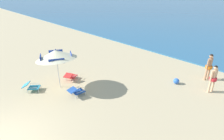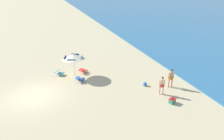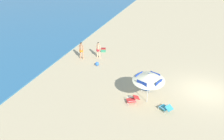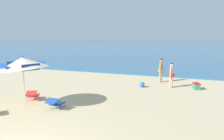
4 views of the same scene
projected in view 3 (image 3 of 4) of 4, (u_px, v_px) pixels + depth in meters
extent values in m
plane|color=tan|center=(204.00, 92.00, 18.37)|extent=(800.00, 800.00, 0.00)
cylinder|color=silver|center=(148.00, 88.00, 16.65)|extent=(0.04, 0.04, 2.27)
cone|color=beige|center=(149.00, 77.00, 16.24)|extent=(2.62, 2.59, 0.73)
cube|color=navy|center=(139.00, 75.00, 16.77)|extent=(0.75, 0.35, 0.28)
cube|color=navy|center=(142.00, 83.00, 15.76)|extent=(0.35, 0.75, 0.28)
cube|color=navy|center=(159.00, 83.00, 15.82)|extent=(0.75, 0.35, 0.28)
cube|color=navy|center=(155.00, 74.00, 16.82)|extent=(0.35, 0.75, 0.28)
sphere|color=navy|center=(149.00, 73.00, 16.11)|extent=(0.06, 0.06, 0.06)
cube|color=#1E4799|center=(146.00, 88.00, 18.42)|extent=(0.53, 0.61, 0.04)
cube|color=#1E4799|center=(151.00, 87.00, 18.22)|extent=(0.50, 0.42, 0.14)
cylinder|color=silver|center=(142.00, 90.00, 18.35)|extent=(0.03, 0.03, 0.18)
cylinder|color=silver|center=(143.00, 87.00, 18.76)|extent=(0.03, 0.03, 0.18)
cylinder|color=silver|center=(149.00, 92.00, 18.18)|extent=(0.03, 0.03, 0.18)
cylinder|color=silver|center=(150.00, 89.00, 18.60)|extent=(0.03, 0.03, 0.18)
cylinder|color=silver|center=(146.00, 89.00, 18.13)|extent=(0.03, 0.54, 0.02)
cylinder|color=silver|center=(147.00, 85.00, 18.60)|extent=(0.03, 0.54, 0.02)
cube|color=red|center=(131.00, 100.00, 16.98)|extent=(0.75, 0.78, 0.04)
cube|color=red|center=(136.00, 97.00, 16.94)|extent=(0.63, 0.60, 0.18)
cylinder|color=silver|center=(128.00, 104.00, 16.78)|extent=(0.03, 0.03, 0.18)
cylinder|color=silver|center=(126.00, 100.00, 17.21)|extent=(0.03, 0.03, 0.18)
cylinder|color=silver|center=(136.00, 103.00, 16.86)|extent=(0.03, 0.03, 0.18)
cylinder|color=silver|center=(134.00, 99.00, 17.29)|extent=(0.03, 0.03, 0.18)
cylinder|color=silver|center=(132.00, 101.00, 16.68)|extent=(0.28, 0.48, 0.02)
cylinder|color=silver|center=(130.00, 97.00, 17.17)|extent=(0.28, 0.48, 0.02)
cube|color=teal|center=(164.00, 108.00, 16.23)|extent=(0.77, 0.79, 0.04)
cube|color=teal|center=(169.00, 108.00, 15.85)|extent=(0.62, 0.59, 0.24)
cylinder|color=silver|center=(159.00, 108.00, 16.36)|extent=(0.03, 0.03, 0.18)
cylinder|color=silver|center=(163.00, 106.00, 16.62)|extent=(0.03, 0.03, 0.18)
cylinder|color=silver|center=(165.00, 112.00, 15.95)|extent=(0.03, 0.03, 0.18)
cylinder|color=silver|center=(170.00, 110.00, 16.21)|extent=(0.03, 0.03, 0.18)
cylinder|color=silver|center=(162.00, 108.00, 16.03)|extent=(0.32, 0.46, 0.02)
cylinder|color=silver|center=(167.00, 105.00, 16.33)|extent=(0.32, 0.46, 0.02)
cylinder|color=#D8A87F|center=(97.00, 53.00, 23.89)|extent=(0.11, 0.11, 0.78)
cylinder|color=#D8A87F|center=(100.00, 54.00, 23.75)|extent=(0.11, 0.11, 0.78)
cylinder|color=red|center=(98.00, 50.00, 23.63)|extent=(0.39, 0.39, 0.16)
cylinder|color=#D8A87F|center=(98.00, 48.00, 23.51)|extent=(0.21, 0.21, 0.55)
cylinder|color=#D8A87F|center=(97.00, 47.00, 23.62)|extent=(0.08, 0.08, 0.59)
cylinder|color=#D8A87F|center=(100.00, 48.00, 23.42)|extent=(0.08, 0.08, 0.59)
sphere|color=#D8A87F|center=(98.00, 44.00, 23.32)|extent=(0.21, 0.21, 0.21)
sphere|color=black|center=(98.00, 43.00, 23.31)|extent=(0.19, 0.19, 0.19)
cylinder|color=tan|center=(83.00, 55.00, 23.47)|extent=(0.12, 0.12, 0.83)
cylinder|color=tan|center=(80.00, 55.00, 23.60)|extent=(0.12, 0.12, 0.83)
cylinder|color=orange|center=(81.00, 51.00, 23.33)|extent=(0.42, 0.42, 0.17)
cylinder|color=tan|center=(81.00, 48.00, 23.21)|extent=(0.23, 0.23, 0.59)
cylinder|color=tan|center=(83.00, 49.00, 23.13)|extent=(0.09, 0.09, 0.63)
cylinder|color=tan|center=(80.00, 48.00, 23.30)|extent=(0.09, 0.09, 0.63)
sphere|color=tan|center=(81.00, 44.00, 23.01)|extent=(0.23, 0.23, 0.23)
sphere|color=black|center=(81.00, 43.00, 22.99)|extent=(0.21, 0.21, 0.21)
cube|color=#2D7F5B|center=(103.00, 50.00, 25.20)|extent=(0.47, 0.56, 0.32)
cube|color=red|center=(103.00, 49.00, 25.11)|extent=(0.49, 0.58, 0.08)
cylinder|color=black|center=(103.00, 48.00, 25.09)|extent=(0.13, 0.33, 0.02)
sphere|color=blue|center=(97.00, 64.00, 22.27)|extent=(0.35, 0.35, 0.35)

